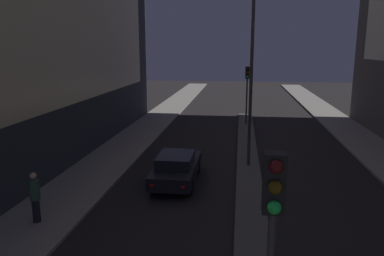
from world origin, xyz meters
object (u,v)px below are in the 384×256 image
street_lamp (253,32)px  traffic_light_mid (247,82)px  pedestrian_on_left_sidewalk (35,196)px  car_left_lane (177,167)px  traffic_light_near (272,231)px

street_lamp → traffic_light_mid: bearing=90.0°
traffic_light_mid → pedestrian_on_left_sidewalk: size_ratio=2.51×
street_lamp → pedestrian_on_left_sidewalk: (-7.39, -7.31, -5.66)m
traffic_light_mid → pedestrian_on_left_sidewalk: bearing=-112.7°
car_left_lane → traffic_light_near: bearing=-73.1°
traffic_light_mid → street_lamp: street_lamp is taller
car_left_lane → traffic_light_mid: bearing=75.8°
car_left_lane → pedestrian_on_left_sidewalk: size_ratio=2.52×
traffic_light_near → street_lamp: (0.00, 13.36, 3.32)m
traffic_light_near → traffic_light_mid: size_ratio=1.00×
traffic_light_mid → traffic_light_near: bearing=-90.0°
traffic_light_mid → street_lamp: bearing=-90.0°
pedestrian_on_left_sidewalk → car_left_lane: bearing=48.9°
traffic_light_mid → street_lamp: 10.88m
street_lamp → car_left_lane: street_lamp is taller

